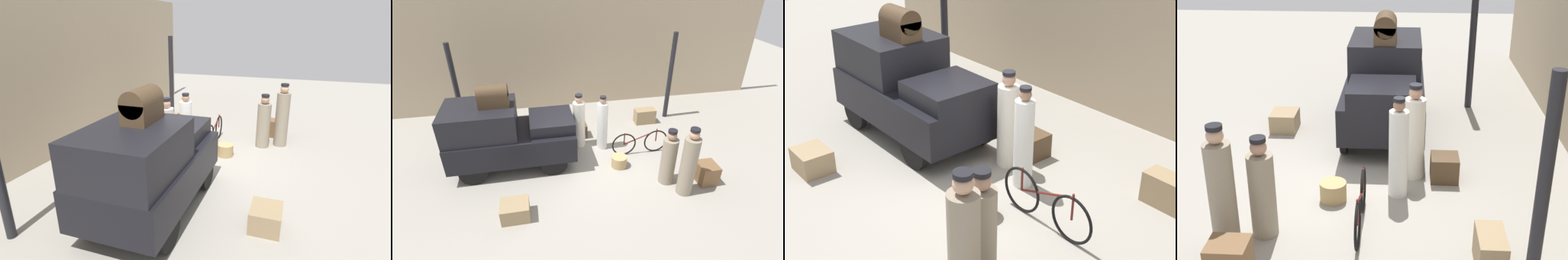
# 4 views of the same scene
# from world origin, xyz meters

# --- Properties ---
(ground_plane) EXTENTS (30.00, 30.00, 0.00)m
(ground_plane) POSITION_xyz_m (0.00, 0.00, 0.00)
(ground_plane) COLOR gray
(station_building_facade) EXTENTS (16.00, 0.15, 4.50)m
(station_building_facade) POSITION_xyz_m (0.00, 4.08, 2.25)
(station_building_facade) COLOR tan
(station_building_facade) RESTS_ON ground
(canopy_pillar_left) EXTENTS (0.16, 0.16, 3.11)m
(canopy_pillar_left) POSITION_xyz_m (-3.57, 2.27, 1.56)
(canopy_pillar_left) COLOR black
(canopy_pillar_left) RESTS_ON ground
(canopy_pillar_right) EXTENTS (0.16, 0.16, 3.11)m
(canopy_pillar_right) POSITION_xyz_m (3.58, 2.27, 1.56)
(canopy_pillar_right) COLOR black
(canopy_pillar_right) RESTS_ON ground
(truck) EXTENTS (3.41, 1.64, 1.90)m
(truck) POSITION_xyz_m (-2.09, 0.32, 1.01)
(truck) COLOR black
(truck) RESTS_ON ground
(bicycle) EXTENTS (1.75, 0.04, 0.79)m
(bicycle) POSITION_xyz_m (1.79, 0.12, 0.38)
(bicycle) COLOR black
(bicycle) RESTS_ON ground
(wicker_basket) EXTENTS (0.44, 0.44, 0.33)m
(wicker_basket) POSITION_xyz_m (1.00, -0.41, 0.16)
(wicker_basket) COLOR tan
(wicker_basket) RESTS_ON ground
(porter_carrying_trunk) EXTENTS (0.37, 0.37, 1.76)m
(porter_carrying_trunk) POSITION_xyz_m (0.07, 0.93, 0.81)
(porter_carrying_trunk) COLOR silver
(porter_carrying_trunk) RESTS_ON ground
(porter_lifting_near_truck) EXTENTS (0.39, 0.39, 1.88)m
(porter_lifting_near_truck) POSITION_xyz_m (2.32, -1.80, 0.87)
(porter_lifting_near_truck) COLOR gray
(porter_lifting_near_truck) RESTS_ON ground
(conductor_in_dark_uniform) EXTENTS (0.39, 0.39, 1.59)m
(conductor_in_dark_uniform) POSITION_xyz_m (2.04, -1.30, 0.72)
(conductor_in_dark_uniform) COLOR gray
(conductor_in_dark_uniform) RESTS_ON ground
(porter_with_bicycle) EXTENTS (0.32, 0.32, 1.75)m
(porter_with_bicycle) POSITION_xyz_m (0.74, 0.66, 0.81)
(porter_with_bicycle) COLOR white
(porter_with_bicycle) RESTS_ON ground
(suitcase_tan_flat) EXTENTS (0.65, 0.55, 0.41)m
(suitcase_tan_flat) POSITION_xyz_m (-1.91, -1.84, 0.21)
(suitcase_tan_flat) COLOR #937A56
(suitcase_tan_flat) RESTS_ON ground
(suitcase_small_leather) EXTENTS (0.72, 0.39, 0.52)m
(suitcase_small_leather) POSITION_xyz_m (2.64, 1.95, 0.26)
(suitcase_small_leather) COLOR #937A56
(suitcase_small_leather) RESTS_ON ground
(suitcase_black_upright) EXTENTS (0.50, 0.49, 0.46)m
(suitcase_black_upright) POSITION_xyz_m (0.15, 1.48, 0.23)
(suitcase_black_upright) COLOR #4C3823
(suitcase_black_upright) RESTS_ON ground
(trunk_wicker_pale) EXTENTS (0.48, 0.54, 0.55)m
(trunk_wicker_pale) POSITION_xyz_m (3.08, -1.51, 0.27)
(trunk_wicker_pale) COLOR brown
(trunk_wicker_pale) RESTS_ON ground
(trunk_on_truck_roof) EXTENTS (0.77, 0.45, 0.59)m
(trunk_on_truck_roof) POSITION_xyz_m (-2.27, 0.32, 2.18)
(trunk_on_truck_roof) COLOR #4C3823
(trunk_on_truck_roof) RESTS_ON truck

